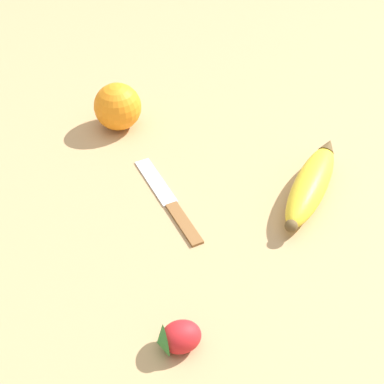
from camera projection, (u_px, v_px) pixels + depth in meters
The scene contains 5 objects.
ground_plane at pixel (256, 214), 0.71m from camera, with size 3.00×3.00×0.00m, color tan.
banana at pixel (311, 184), 0.72m from camera, with size 0.18×0.11×0.04m.
orange at pixel (118, 107), 0.83m from camera, with size 0.07×0.07×0.07m.
strawberry at pixel (178, 338), 0.55m from camera, with size 0.05×0.06×0.03m.
paring_knife at pixel (170, 201), 0.72m from camera, with size 0.17×0.11×0.01m.
Camera 1 is at (-0.51, 0.05, 0.50)m, focal length 50.00 mm.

